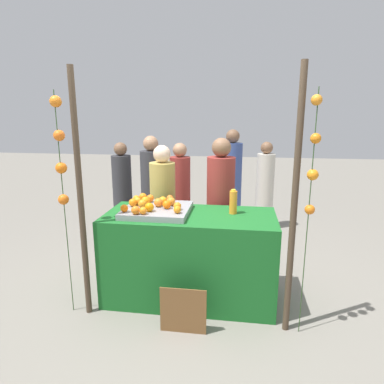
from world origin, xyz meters
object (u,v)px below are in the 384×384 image
Objects in this scene: orange_1 at (145,201)px; vendor_right at (220,212)px; chalkboard_sign at (183,311)px; orange_0 at (171,202)px; juice_bottle at (233,202)px; vendor_left at (163,212)px; stall_counter at (190,256)px.

vendor_right is (0.76, 0.58, -0.26)m from orange_1.
orange_0 is at bearing 109.21° from chalkboard_sign.
chalkboard_sign is (-0.40, -0.71, -0.84)m from juice_bottle.
orange_0 is 0.06× the size of vendor_left.
orange_1 reaches higher than orange_0.
orange_1 is 0.92m from juice_bottle.
chalkboard_sign is at bearing -69.85° from vendor_left.
chalkboard_sign is 0.28× the size of vendor_left.
vendor_right is at bearing 106.37° from juice_bottle.
orange_0 is at bearing -130.69° from vendor_right.
orange_1 is 1.18m from chalkboard_sign.
chalkboard_sign is at bearing -70.79° from orange_0.
orange_1 is at bearing -94.01° from vendor_left.
vendor_right is (-0.16, 0.55, -0.27)m from juice_bottle.
stall_counter is 19.11× the size of orange_1.
chalkboard_sign is at bearing -52.70° from orange_1.
juice_bottle is 0.57× the size of chalkboard_sign.
vendor_left is at bearing 110.15° from chalkboard_sign.
orange_0 is 0.99× the size of orange_1.
juice_bottle is (0.92, 0.03, 0.02)m from orange_1.
chalkboard_sign is (0.24, -0.70, -0.82)m from orange_0.
vendor_right reaches higher than orange_1.
orange_0 is at bearing 4.31° from orange_1.
chalkboard_sign is at bearing -87.09° from stall_counter.
orange_0 is at bearing -179.08° from juice_bottle.
vendor_left is at bearing 177.76° from vendor_right.
orange_0 is 0.65m from juice_bottle.
chalkboard_sign is 0.27× the size of vendor_right.
stall_counter is 1.05× the size of vendor_right.
stall_counter is 0.85m from vendor_left.
vendor_right reaches higher than juice_bottle.
orange_1 is 0.06× the size of vendor_left.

